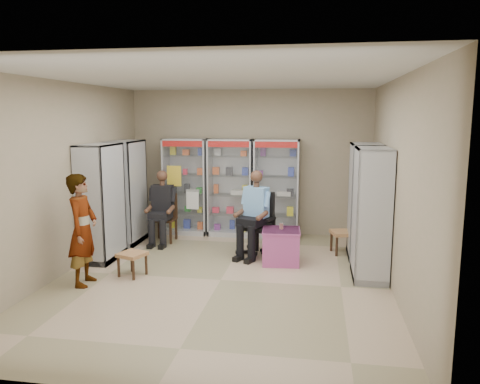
% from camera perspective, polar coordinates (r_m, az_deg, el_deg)
% --- Properties ---
extents(floor, '(6.00, 6.00, 0.00)m').
position_cam_1_polar(floor, '(7.24, -2.37, -10.67)').
color(floor, tan).
rests_on(floor, ground).
extents(room_shell, '(5.02, 6.02, 3.01)m').
position_cam_1_polar(room_shell, '(6.82, -2.48, 5.08)').
color(room_shell, tan).
rests_on(room_shell, ground).
extents(cabinet_back_left, '(0.90, 0.50, 2.00)m').
position_cam_1_polar(cabinet_back_left, '(9.88, -6.57, 0.68)').
color(cabinet_back_left, '#A0A3A6').
rests_on(cabinet_back_left, floor).
extents(cabinet_back_mid, '(0.90, 0.50, 2.00)m').
position_cam_1_polar(cabinet_back_mid, '(9.66, -1.14, 0.55)').
color(cabinet_back_mid, '#ACAEB4').
rests_on(cabinet_back_mid, floor).
extents(cabinet_back_right, '(0.90, 0.50, 2.00)m').
position_cam_1_polar(cabinet_back_right, '(9.53, 4.48, 0.40)').
color(cabinet_back_right, silver).
rests_on(cabinet_back_right, floor).
extents(cabinet_right_far, '(0.90, 0.50, 2.00)m').
position_cam_1_polar(cabinet_right_far, '(8.43, 14.91, -1.06)').
color(cabinet_right_far, silver).
rests_on(cabinet_right_far, floor).
extents(cabinet_right_near, '(0.90, 0.50, 2.00)m').
position_cam_1_polar(cabinet_right_near, '(7.35, 15.70, -2.59)').
color(cabinet_right_near, '#A3A4AA').
rests_on(cabinet_right_near, floor).
extents(cabinet_left_far, '(0.90, 0.50, 2.00)m').
position_cam_1_polar(cabinet_left_far, '(9.32, -13.65, -0.04)').
color(cabinet_left_far, silver).
rests_on(cabinet_left_far, floor).
extents(cabinet_left_near, '(0.90, 0.50, 2.00)m').
position_cam_1_polar(cabinet_left_near, '(8.33, -16.59, -1.25)').
color(cabinet_left_near, '#AFB2B6').
rests_on(cabinet_left_near, floor).
extents(wooden_chair, '(0.42, 0.42, 0.94)m').
position_cam_1_polar(wooden_chair, '(9.36, -9.21, -3.16)').
color(wooden_chair, black).
rests_on(wooden_chair, floor).
extents(seated_customer, '(0.44, 0.60, 1.34)m').
position_cam_1_polar(seated_customer, '(9.27, -9.34, -2.02)').
color(seated_customer, black).
rests_on(seated_customer, floor).
extents(office_chair, '(0.80, 0.80, 1.12)m').
position_cam_1_polar(office_chair, '(8.37, 2.10, -3.88)').
color(office_chair, black).
rests_on(office_chair, floor).
extents(seated_shopkeeper, '(0.68, 0.78, 1.43)m').
position_cam_1_polar(seated_shopkeeper, '(8.29, 2.06, -2.93)').
color(seated_shopkeeper, '#63A1C5').
rests_on(seated_shopkeeper, floor).
extents(pink_trunk, '(0.64, 0.62, 0.58)m').
position_cam_1_polar(pink_trunk, '(7.97, 5.02, -6.61)').
color(pink_trunk, '#9D3F68').
rests_on(pink_trunk, floor).
extents(tea_glass, '(0.07, 0.07, 0.10)m').
position_cam_1_polar(tea_glass, '(7.92, 5.06, -4.15)').
color(tea_glass, '#561507').
rests_on(tea_glass, pink_trunk).
extents(woven_stool_a, '(0.50, 0.50, 0.41)m').
position_cam_1_polar(woven_stool_a, '(8.71, 12.43, -5.99)').
color(woven_stool_a, '#A98B47').
rests_on(woven_stool_a, floor).
extents(woven_stool_b, '(0.47, 0.47, 0.37)m').
position_cam_1_polar(woven_stool_b, '(7.55, -12.97, -8.57)').
color(woven_stool_b, '#9F7043').
rests_on(woven_stool_b, floor).
extents(standing_man, '(0.44, 0.63, 1.65)m').
position_cam_1_polar(standing_man, '(7.21, -18.63, -4.39)').
color(standing_man, gray).
rests_on(standing_man, floor).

